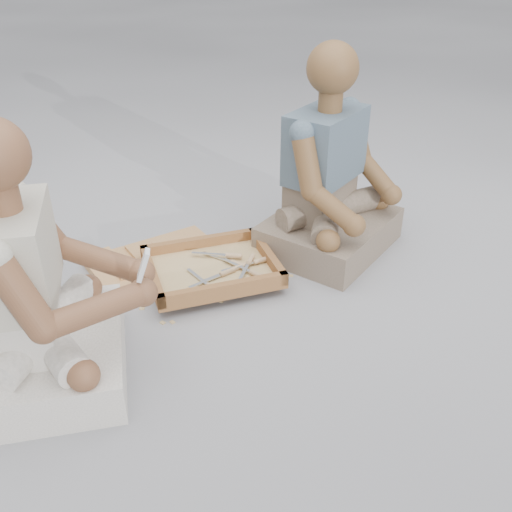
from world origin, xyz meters
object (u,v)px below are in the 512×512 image
object	(u,v)px
tool_tray	(212,268)
craftsman	(40,300)
carved_panel	(159,262)
companion	(330,186)

from	to	relation	value
tool_tray	craftsman	world-z (taller)	craftsman
carved_panel	tool_tray	bearing A→B (deg)	-43.07
craftsman	companion	bearing A→B (deg)	118.36
carved_panel	tool_tray	distance (m)	0.28
carved_panel	craftsman	xyz separation A→B (m)	(-0.43, -0.60, 0.28)
companion	craftsman	bearing A→B (deg)	-13.65
companion	tool_tray	bearing A→B (deg)	-24.69
tool_tray	craftsman	xyz separation A→B (m)	(-0.63, -0.41, 0.24)
carved_panel	craftsman	bearing A→B (deg)	-125.52
carved_panel	companion	xyz separation A→B (m)	(0.78, -0.05, 0.29)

